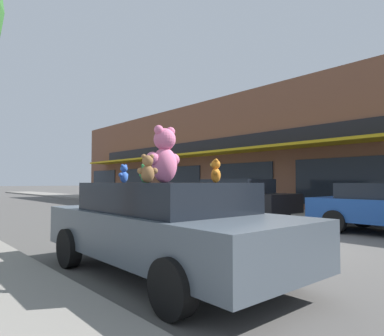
{
  "coord_description": "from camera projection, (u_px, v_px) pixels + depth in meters",
  "views": [
    {
      "loc": [
        -6.32,
        -4.53,
        1.37
      ],
      "look_at": [
        -1.17,
        1.39,
        1.7
      ],
      "focal_mm": 32.0,
      "sensor_mm": 36.0,
      "label": 1
    }
  ],
  "objects": [
    {
      "name": "ground_plane",
      "position": [
        274.0,
        245.0,
        7.51
      ],
      "size": [
        260.0,
        260.0,
        0.0
      ],
      "primitive_type": "plane",
      "color": "#514F4C"
    },
    {
      "name": "sidewalk_far",
      "position": [
        382.0,
        221.0,
        11.54
      ],
      "size": [
        3.11,
        90.0,
        0.13
      ],
      "color": "gray",
      "rests_on": "ground_plane"
    },
    {
      "name": "storefront_row",
      "position": [
        310.0,
        156.0,
        22.87
      ],
      "size": [
        15.37,
        37.16,
        6.27
      ],
      "color": "brown",
      "rests_on": "ground_plane"
    },
    {
      "name": "plush_art_car",
      "position": [
        164.0,
        225.0,
        5.07
      ],
      "size": [
        2.03,
        4.45,
        1.36
      ],
      "rotation": [
        0.0,
        0.0,
        -0.01
      ],
      "color": "#4C5660",
      "rests_on": "ground_plane"
    },
    {
      "name": "teddy_bear_giant",
      "position": [
        164.0,
        155.0,
        5.33
      ],
      "size": [
        0.66,
        0.42,
        0.89
      ],
      "rotation": [
        0.0,
        0.0,
        3.25
      ],
      "color": "pink",
      "rests_on": "plush_art_car"
    },
    {
      "name": "teddy_bear_cream",
      "position": [
        162.0,
        174.0,
        5.64
      ],
      "size": [
        0.22,
        0.21,
        0.31
      ],
      "rotation": [
        0.0,
        0.0,
        2.44
      ],
      "color": "beige",
      "rests_on": "plush_art_car"
    },
    {
      "name": "teddy_bear_green",
      "position": [
        145.0,
        174.0,
        6.14
      ],
      "size": [
        0.21,
        0.25,
        0.34
      ],
      "rotation": [
        0.0,
        0.0,
        2.15
      ],
      "color": "green",
      "rests_on": "plush_art_car"
    },
    {
      "name": "teddy_bear_orange",
      "position": [
        216.0,
        171.0,
        4.88
      ],
      "size": [
        0.22,
        0.24,
        0.34
      ],
      "rotation": [
        0.0,
        0.0,
        4.04
      ],
      "color": "orange",
      "rests_on": "plush_art_car"
    },
    {
      "name": "teddy_bear_blue",
      "position": [
        124.0,
        174.0,
        5.79
      ],
      "size": [
        0.24,
        0.17,
        0.31
      ],
      "rotation": [
        0.0,
        0.0,
        3.54
      ],
      "color": "blue",
      "rests_on": "plush_art_car"
    },
    {
      "name": "teddy_bear_brown",
      "position": [
        148.0,
        169.0,
        4.28
      ],
      "size": [
        0.27,
        0.21,
        0.36
      ],
      "rotation": [
        0.0,
        0.0,
        2.66
      ],
      "color": "olive",
      "rests_on": "plush_art_car"
    },
    {
      "name": "parked_car_far_center",
      "position": [
        237.0,
        198.0,
        12.99
      ],
      "size": [
        2.02,
        4.5,
        1.49
      ],
      "color": "black",
      "rests_on": "ground_plane"
    }
  ]
}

